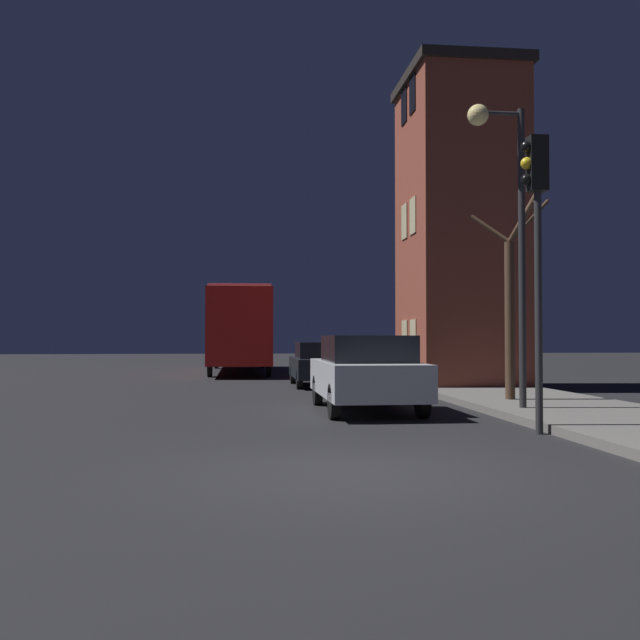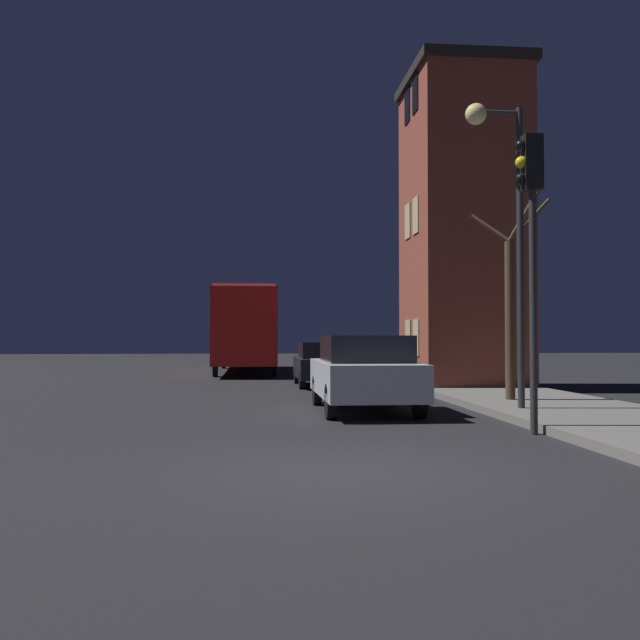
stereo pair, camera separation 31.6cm
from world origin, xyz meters
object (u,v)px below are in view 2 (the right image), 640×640
at_px(streetlamp, 502,197).
at_px(bus, 246,325).
at_px(car_mid_lane, 326,363).
at_px(car_near_lane, 364,372).
at_px(bare_tree, 512,296).
at_px(traffic_light, 531,221).

bearing_deg(streetlamp, bus, 106.10).
bearing_deg(bus, streetlamp, -73.90).
bearing_deg(car_mid_lane, car_near_lane, -89.84).
height_order(bare_tree, bus, bare_tree).
height_order(streetlamp, bus, streetlamp).
xyz_separation_m(car_near_lane, car_mid_lane, (-0.02, 7.79, -0.11)).
bearing_deg(bus, bare_tree, -69.42).
distance_m(streetlamp, traffic_light, 2.94).
bearing_deg(bus, car_near_lane, -81.26).
bearing_deg(streetlamp, bare_tree, 64.99).
relative_size(bus, car_near_lane, 2.66).
height_order(streetlamp, traffic_light, streetlamp).
bearing_deg(bare_tree, traffic_light, -106.79).
height_order(bare_tree, car_near_lane, bare_tree).
bearing_deg(car_mid_lane, bare_tree, -62.83).
distance_m(streetlamp, car_mid_lane, 9.94).
xyz_separation_m(streetlamp, car_near_lane, (-2.65, 1.06, -3.55)).
height_order(traffic_light, car_near_lane, traffic_light).
distance_m(traffic_light, car_near_lane, 5.08).
xyz_separation_m(traffic_light, bus, (-4.82, 21.20, -1.32)).
distance_m(car_near_lane, car_mid_lane, 7.79).
bearing_deg(streetlamp, traffic_light, -100.59).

